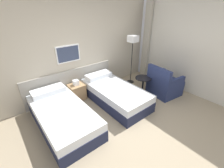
{
  "coord_description": "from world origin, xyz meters",
  "views": [
    {
      "loc": [
        -1.88,
        -1.45,
        2.36
      ],
      "look_at": [
        0.24,
        1.16,
        0.61
      ],
      "focal_mm": 24.0,
      "sensor_mm": 36.0,
      "label": 1
    }
  ],
  "objects_px": {
    "nightstand": "(77,92)",
    "floor_lamp": "(133,43)",
    "side_table": "(143,82)",
    "armchair": "(164,85)",
    "bed_near_window": "(114,93)",
    "bed_near_door": "(62,115)"
  },
  "relations": [
    {
      "from": "side_table",
      "to": "nightstand",
      "type": "bearing_deg",
      "value": 150.25
    },
    {
      "from": "armchair",
      "to": "side_table",
      "type": "bearing_deg",
      "value": 55.69
    },
    {
      "from": "nightstand",
      "to": "floor_lamp",
      "type": "distance_m",
      "value": 2.24
    },
    {
      "from": "nightstand",
      "to": "side_table",
      "type": "bearing_deg",
      "value": -29.75
    },
    {
      "from": "bed_near_door",
      "to": "bed_near_window",
      "type": "relative_size",
      "value": 1.0
    },
    {
      "from": "bed_near_door",
      "to": "bed_near_window",
      "type": "distance_m",
      "value": 1.47
    },
    {
      "from": "side_table",
      "to": "armchair",
      "type": "bearing_deg",
      "value": -41.65
    },
    {
      "from": "bed_near_window",
      "to": "armchair",
      "type": "distance_m",
      "value": 1.53
    },
    {
      "from": "bed_near_window",
      "to": "nightstand",
      "type": "distance_m",
      "value": 1.05
    },
    {
      "from": "nightstand",
      "to": "floor_lamp",
      "type": "xyz_separation_m",
      "value": [
        1.94,
        -0.19,
        1.11
      ]
    },
    {
      "from": "nightstand",
      "to": "bed_near_window",
      "type": "bearing_deg",
      "value": -45.2
    },
    {
      "from": "bed_near_door",
      "to": "bed_near_window",
      "type": "bearing_deg",
      "value": 0.0
    },
    {
      "from": "floor_lamp",
      "to": "side_table",
      "type": "relative_size",
      "value": 3.04
    },
    {
      "from": "nightstand",
      "to": "side_table",
      "type": "relative_size",
      "value": 1.13
    },
    {
      "from": "bed_near_window",
      "to": "side_table",
      "type": "height_order",
      "value": "bed_near_window"
    },
    {
      "from": "bed_near_door",
      "to": "nightstand",
      "type": "bearing_deg",
      "value": 45.2
    },
    {
      "from": "bed_near_door",
      "to": "floor_lamp",
      "type": "distance_m",
      "value": 2.95
    },
    {
      "from": "floor_lamp",
      "to": "armchair",
      "type": "height_order",
      "value": "floor_lamp"
    },
    {
      "from": "side_table",
      "to": "armchair",
      "type": "xyz_separation_m",
      "value": [
        0.46,
        -0.41,
        -0.07
      ]
    },
    {
      "from": "bed_near_window",
      "to": "floor_lamp",
      "type": "xyz_separation_m",
      "value": [
        1.2,
        0.55,
        1.1
      ]
    },
    {
      "from": "bed_near_door",
      "to": "armchair",
      "type": "height_order",
      "value": "armchair"
    },
    {
      "from": "bed_near_window",
      "to": "side_table",
      "type": "bearing_deg",
      "value": -12.79
    }
  ]
}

